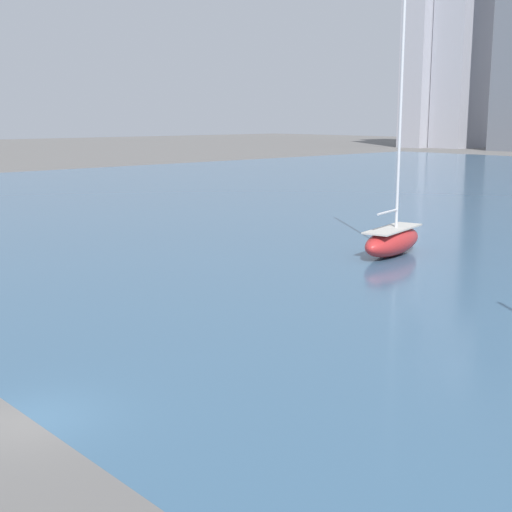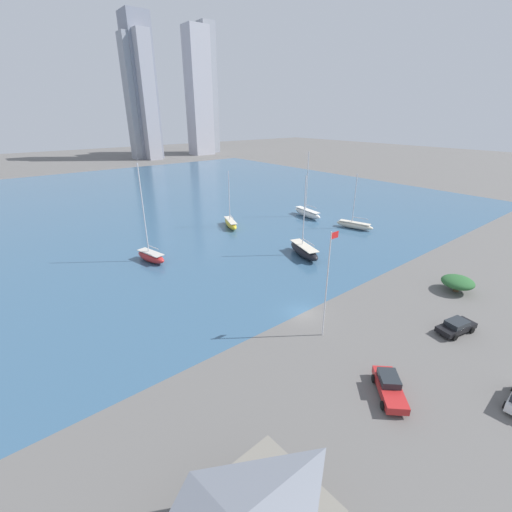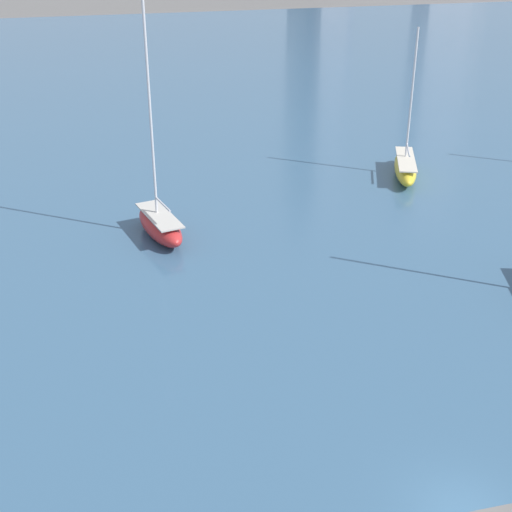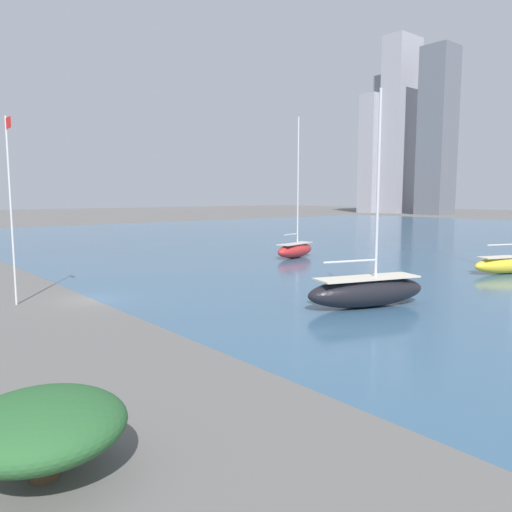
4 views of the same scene
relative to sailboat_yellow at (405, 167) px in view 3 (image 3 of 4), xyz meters
name	(u,v)px [view 3 (image 3 of 4)]	position (x,y,z in m)	size (l,w,h in m)	color
harbor_water	(186,91)	(-13.39, 35.00, -0.94)	(180.00, 140.00, 0.00)	#385B7A
sailboat_yellow	(405,167)	(0.00, 0.00, 0.00)	(4.51, 8.10, 12.20)	yellow
sailboat_red	(160,224)	(-21.60, -7.22, 0.11)	(3.48, 6.91, 16.37)	#B72828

